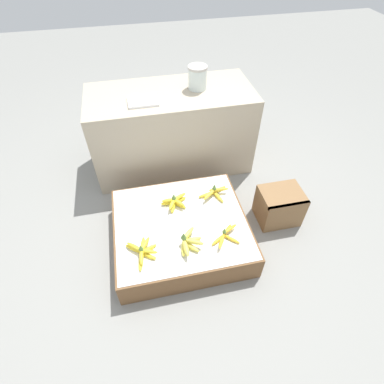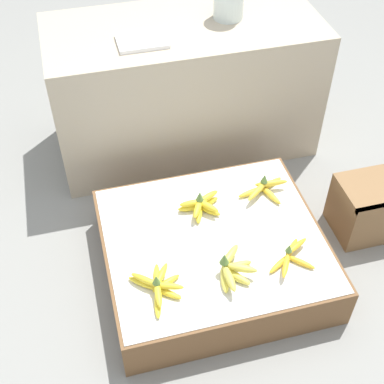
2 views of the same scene
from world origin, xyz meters
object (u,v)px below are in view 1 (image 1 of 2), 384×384
glass_jar (198,77)px  banana_bunch_middle_midleft (175,202)px  foam_tray_white (143,101)px  banana_bunch_front_left (142,251)px  banana_bunch_front_midleft (188,242)px  wooden_crate (279,206)px  banana_bunch_middle_midright (214,192)px  banana_bunch_front_midright (226,235)px

glass_jar → banana_bunch_middle_midleft: bearing=-114.0°
foam_tray_white → banana_bunch_middle_midleft: bearing=-79.6°
banana_bunch_front_left → banana_bunch_front_midleft: (0.30, 0.00, 0.01)m
glass_jar → wooden_crate: bearing=-62.5°
banana_bunch_front_midleft → foam_tray_white: 1.09m
banana_bunch_middle_midright → glass_jar: 0.90m
wooden_crate → banana_bunch_front_left: (-1.04, -0.25, 0.10)m
wooden_crate → banana_bunch_middle_midleft: bearing=171.5°
banana_bunch_middle_midleft → banana_bunch_front_midleft: bearing=-85.9°
banana_bunch_front_midleft → banana_bunch_front_midright: size_ratio=1.10×
banana_bunch_front_midright → banana_bunch_middle_midleft: (-0.27, 0.36, 0.01)m
banana_bunch_middle_midright → foam_tray_white: (-0.42, 0.58, 0.48)m
banana_bunch_front_left → banana_bunch_front_midright: 0.54m
banana_bunch_middle_midleft → banana_bunch_middle_midright: banana_bunch_middle_midleft is taller
banana_bunch_middle_midleft → banana_bunch_middle_midright: 0.31m
banana_bunch_middle_midleft → foam_tray_white: bearing=100.4°
banana_bunch_middle_midright → banana_bunch_front_left: bearing=-145.4°
banana_bunch_front_left → banana_bunch_middle_midleft: banana_bunch_middle_midleft is taller
glass_jar → foam_tray_white: 0.47m
banana_bunch_front_midleft → banana_bunch_middle_midright: (0.28, 0.39, -0.00)m
wooden_crate → banana_bunch_front_midleft: (-0.75, -0.24, 0.10)m
banana_bunch_front_left → banana_bunch_middle_midleft: size_ratio=1.26×
wooden_crate → banana_bunch_middle_midleft: (-0.77, 0.12, 0.10)m
foam_tray_white → banana_bunch_front_left: bearing=-99.2°
wooden_crate → glass_jar: glass_jar is taller
banana_bunch_front_left → banana_bunch_front_midleft: banana_bunch_front_midleft is taller
glass_jar → foam_tray_white: bearing=-163.7°
banana_bunch_front_midleft → banana_bunch_middle_midright: banana_bunch_front_midleft is taller
banana_bunch_front_midleft → banana_bunch_middle_midleft: banana_bunch_front_midleft is taller
banana_bunch_front_midright → foam_tray_white: (-0.39, 0.97, 0.48)m
banana_bunch_middle_midleft → glass_jar: size_ratio=1.12×
banana_bunch_front_midleft → banana_bunch_front_midright: 0.25m
wooden_crate → foam_tray_white: (-0.89, 0.73, 0.57)m
glass_jar → banana_bunch_front_midleft: bearing=-105.4°
foam_tray_white → banana_bunch_front_midleft: bearing=-81.9°
wooden_crate → banana_bunch_front_left: bearing=-166.8°
banana_bunch_front_left → banana_bunch_middle_midleft: bearing=53.3°
banana_bunch_middle_midleft → banana_bunch_middle_midright: size_ratio=0.83×
banana_bunch_front_left → glass_jar: size_ratio=1.41×
banana_bunch_front_left → banana_bunch_middle_midleft: (0.27, 0.36, 0.00)m
banana_bunch_front_left → banana_bunch_front_midleft: size_ratio=1.08×
banana_bunch_middle_midleft → banana_bunch_middle_midright: bearing=6.5°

